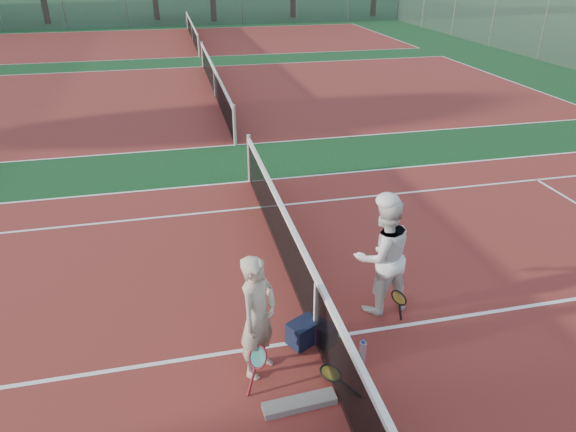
{
  "coord_description": "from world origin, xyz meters",
  "views": [
    {
      "loc": [
        -1.54,
        -5.14,
        4.62
      ],
      "look_at": [
        0.0,
        1.63,
        1.05
      ],
      "focal_mm": 32.0,
      "sensor_mm": 36.0,
      "label": 1
    }
  ],
  "objects_px": {
    "player_b": "(383,256)",
    "water_bottle": "(362,352)",
    "racket_red": "(258,367)",
    "racket_spare": "(331,375)",
    "player_a": "(258,317)",
    "racket_black_held": "(398,308)",
    "net_main": "(316,309)",
    "sports_bag_navy": "(304,332)",
    "sports_bag_purple": "(322,333)"
  },
  "relations": [
    {
      "from": "net_main",
      "to": "player_b",
      "type": "distance_m",
      "value": 1.24
    },
    {
      "from": "player_a",
      "to": "player_b",
      "type": "height_order",
      "value": "player_b"
    },
    {
      "from": "net_main",
      "to": "racket_spare",
      "type": "height_order",
      "value": "net_main"
    },
    {
      "from": "racket_black_held",
      "to": "racket_spare",
      "type": "xyz_separation_m",
      "value": [
        -1.2,
        -0.8,
        -0.22
      ]
    },
    {
      "from": "racket_red",
      "to": "sports_bag_purple",
      "type": "bearing_deg",
      "value": -15.21
    },
    {
      "from": "net_main",
      "to": "racket_red",
      "type": "distance_m",
      "value": 1.09
    },
    {
      "from": "sports_bag_navy",
      "to": "net_main",
      "type": "bearing_deg",
      "value": 3.27
    },
    {
      "from": "player_a",
      "to": "sports_bag_navy",
      "type": "relative_size",
      "value": 3.93
    },
    {
      "from": "net_main",
      "to": "water_bottle",
      "type": "bearing_deg",
      "value": -48.2
    },
    {
      "from": "net_main",
      "to": "racket_spare",
      "type": "relative_size",
      "value": 18.46
    },
    {
      "from": "player_b",
      "to": "racket_red",
      "type": "xyz_separation_m",
      "value": [
        -1.95,
        -1.09,
        -0.61
      ]
    },
    {
      "from": "player_b",
      "to": "racket_red",
      "type": "distance_m",
      "value": 2.32
    },
    {
      "from": "racket_red",
      "to": "sports_bag_navy",
      "type": "xyz_separation_m",
      "value": [
        0.71,
        0.61,
        -0.11
      ]
    },
    {
      "from": "player_b",
      "to": "water_bottle",
      "type": "height_order",
      "value": "player_b"
    },
    {
      "from": "player_b",
      "to": "racket_spare",
      "type": "xyz_separation_m",
      "value": [
        -1.09,
        -1.22,
        -0.81
      ]
    },
    {
      "from": "racket_black_held",
      "to": "sports_bag_purple",
      "type": "distance_m",
      "value": 1.12
    },
    {
      "from": "racket_black_held",
      "to": "net_main",
      "type": "bearing_deg",
      "value": -31.95
    },
    {
      "from": "racket_red",
      "to": "player_b",
      "type": "bearing_deg",
      "value": -16.56
    },
    {
      "from": "player_a",
      "to": "racket_red",
      "type": "relative_size",
      "value": 3.0
    },
    {
      "from": "sports_bag_navy",
      "to": "sports_bag_purple",
      "type": "xyz_separation_m",
      "value": [
        0.24,
        -0.04,
        -0.02
      ]
    },
    {
      "from": "racket_black_held",
      "to": "sports_bag_navy",
      "type": "distance_m",
      "value": 1.35
    },
    {
      "from": "net_main",
      "to": "player_b",
      "type": "bearing_deg",
      "value": 23.8
    },
    {
      "from": "sports_bag_navy",
      "to": "water_bottle",
      "type": "bearing_deg",
      "value": -39.34
    },
    {
      "from": "racket_red",
      "to": "racket_spare",
      "type": "relative_size",
      "value": 0.91
    },
    {
      "from": "net_main",
      "to": "player_a",
      "type": "bearing_deg",
      "value": -155.7
    },
    {
      "from": "net_main",
      "to": "sports_bag_navy",
      "type": "relative_size",
      "value": 26.61
    },
    {
      "from": "player_a",
      "to": "player_b",
      "type": "bearing_deg",
      "value": -24.13
    },
    {
      "from": "net_main",
      "to": "sports_bag_navy",
      "type": "distance_m",
      "value": 0.38
    },
    {
      "from": "sports_bag_purple",
      "to": "water_bottle",
      "type": "xyz_separation_m",
      "value": [
        0.39,
        -0.47,
        0.01
      ]
    },
    {
      "from": "sports_bag_purple",
      "to": "racket_spare",
      "type": "bearing_deg",
      "value": -97.68
    },
    {
      "from": "player_a",
      "to": "racket_black_held",
      "type": "relative_size",
      "value": 2.78
    },
    {
      "from": "racket_spare",
      "to": "water_bottle",
      "type": "relative_size",
      "value": 1.98
    },
    {
      "from": "sports_bag_navy",
      "to": "sports_bag_purple",
      "type": "distance_m",
      "value": 0.25
    },
    {
      "from": "player_b",
      "to": "water_bottle",
      "type": "bearing_deg",
      "value": 50.89
    },
    {
      "from": "player_a",
      "to": "player_b",
      "type": "distance_m",
      "value": 2.08
    },
    {
      "from": "net_main",
      "to": "sports_bag_purple",
      "type": "distance_m",
      "value": 0.38
    },
    {
      "from": "net_main",
      "to": "racket_black_held",
      "type": "xyz_separation_m",
      "value": [
        1.19,
        0.05,
        -0.22
      ]
    },
    {
      "from": "racket_black_held",
      "to": "sports_bag_purple",
      "type": "xyz_separation_m",
      "value": [
        -1.1,
        -0.11,
        -0.15
      ]
    },
    {
      "from": "racket_spare",
      "to": "water_bottle",
      "type": "height_order",
      "value": "water_bottle"
    },
    {
      "from": "net_main",
      "to": "sports_bag_navy",
      "type": "bearing_deg",
      "value": -176.73
    },
    {
      "from": "racket_red",
      "to": "sports_bag_purple",
      "type": "height_order",
      "value": "racket_red"
    },
    {
      "from": "net_main",
      "to": "sports_bag_navy",
      "type": "xyz_separation_m",
      "value": [
        -0.16,
        -0.01,
        -0.35
      ]
    },
    {
      "from": "racket_spare",
      "to": "racket_red",
      "type": "bearing_deg",
      "value": 44.7
    },
    {
      "from": "net_main",
      "to": "water_bottle",
      "type": "height_order",
      "value": "net_main"
    },
    {
      "from": "player_a",
      "to": "sports_bag_purple",
      "type": "xyz_separation_m",
      "value": [
        0.9,
        0.32,
        -0.67
      ]
    },
    {
      "from": "net_main",
      "to": "racket_red",
      "type": "bearing_deg",
      "value": -144.75
    },
    {
      "from": "water_bottle",
      "to": "net_main",
      "type": "bearing_deg",
      "value": 131.8
    },
    {
      "from": "racket_red",
      "to": "racket_spare",
      "type": "xyz_separation_m",
      "value": [
        0.86,
        -0.13,
        -0.2
      ]
    },
    {
      "from": "player_b",
      "to": "racket_spare",
      "type": "height_order",
      "value": "player_b"
    },
    {
      "from": "player_b",
      "to": "racket_spare",
      "type": "distance_m",
      "value": 1.83
    }
  ]
}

